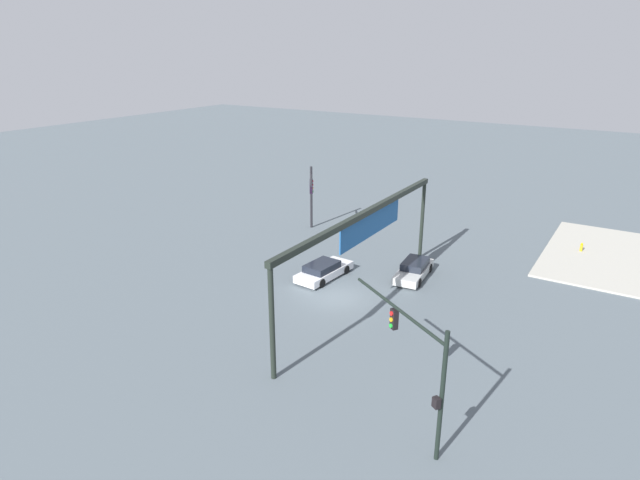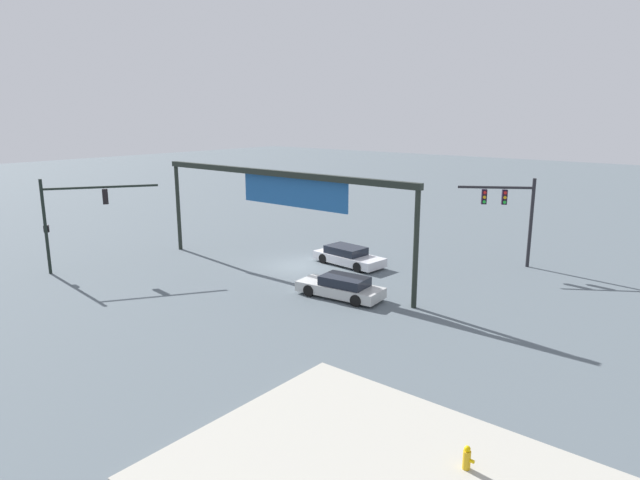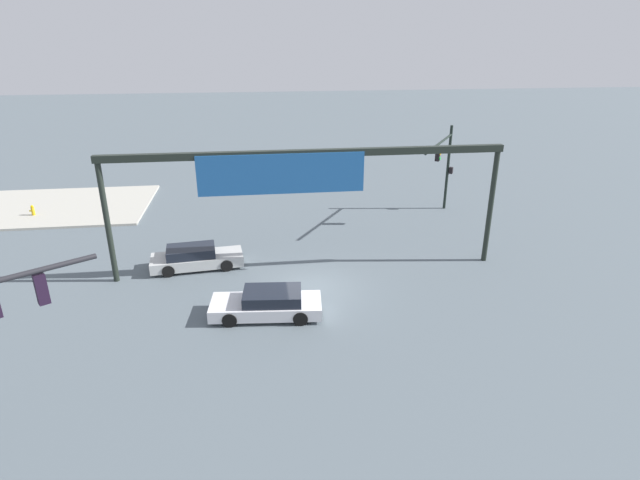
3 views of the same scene
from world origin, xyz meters
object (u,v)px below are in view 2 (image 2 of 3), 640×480
Objects in this scene: traffic_signal_opposite_side at (512,208)px; sedan_car_waiting_far at (341,287)px; sedan_car_approaching at (348,256)px; fire_hydrant_on_curb at (467,458)px; traffic_signal_near_corner at (73,210)px.

sedan_car_waiting_far is at bearing 35.96° from traffic_signal_opposite_side.
fire_hydrant_on_curb is (15.46, -15.27, -0.09)m from sedan_car_approaching.
traffic_signal_opposite_side is 1.15× the size of sedan_car_approaching.
sedan_car_approaching reaches higher than fire_hydrant_on_curb.
traffic_signal_near_corner reaches higher than sedan_car_waiting_far.
sedan_car_waiting_far is 6.96× the size of fire_hydrant_on_curb.
traffic_signal_near_corner is at bearing 16.44° from sedan_car_waiting_far.
traffic_signal_opposite_side is at bearing 108.36° from fire_hydrant_on_curb.
traffic_signal_near_corner reaches higher than traffic_signal_opposite_side.
sedan_car_approaching is at bearing -62.61° from sedan_car_waiting_far.
sedan_car_approaching is 1.01× the size of sedan_car_waiting_far.
traffic_signal_near_corner is at bearing 173.45° from fire_hydrant_on_curb.
sedan_car_waiting_far is at bearing -51.51° from sedan_car_approaching.
sedan_car_approaching is 7.06× the size of fire_hydrant_on_curb.
traffic_signal_opposite_side is 10.96m from sedan_car_approaching.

